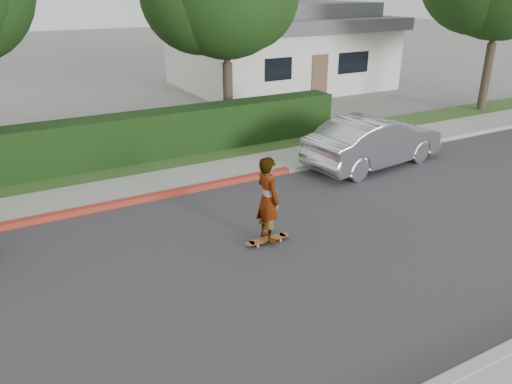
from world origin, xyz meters
TOP-DOWN VIEW (x-y plane):
  - ground at (0.00, 0.00)m, footprint 120.00×120.00m
  - road at (0.00, 0.00)m, footprint 60.00×8.00m
  - curb_far at (0.00, 4.10)m, footprint 60.00×0.20m
  - curb_red_section at (-5.00, 4.10)m, footprint 12.00×0.21m
  - sidewalk_far at (0.00, 5.00)m, footprint 60.00×1.60m
  - planting_strip at (0.00, 6.60)m, footprint 60.00×1.60m
  - hedge at (-3.00, 7.20)m, footprint 15.00×1.00m
  - house at (8.00, 16.00)m, footprint 10.60×8.60m
  - skateboard at (-1.71, 0.65)m, footprint 1.04×0.22m
  - skateboarder at (-1.71, 0.65)m, footprint 0.45×0.68m
  - car_silver at (3.62, 3.40)m, footprint 4.75×2.14m

SIDE VIEW (x-z plane):
  - ground at x=0.00m, z-range 0.00..0.00m
  - road at x=0.00m, z-range 0.00..0.01m
  - planting_strip at x=0.00m, z-range 0.00..0.10m
  - sidewalk_far at x=0.00m, z-range 0.00..0.12m
  - curb_far at x=0.00m, z-range 0.00..0.15m
  - curb_red_section at x=-5.00m, z-range 0.00..0.15m
  - skateboard at x=-1.71m, z-range 0.04..0.14m
  - hedge at x=-3.00m, z-range 0.00..1.50m
  - car_silver at x=3.62m, z-range 0.00..1.51m
  - skateboarder at x=-1.71m, z-range 0.11..1.94m
  - house at x=8.00m, z-range -0.05..4.25m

